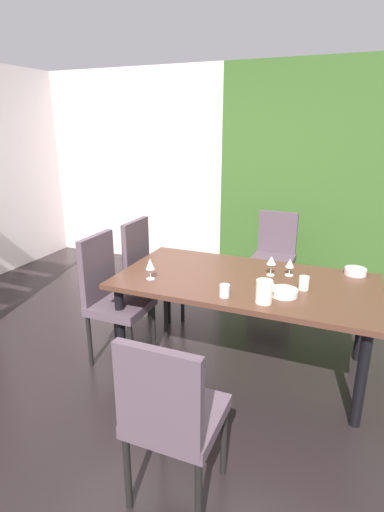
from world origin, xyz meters
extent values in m
cube|color=black|center=(0.00, 0.00, -0.01)|extent=(5.61, 5.22, 0.02)
cube|color=silver|center=(-1.46, 2.56, 1.29)|extent=(2.68, 0.10, 2.59)
cube|color=#3B6227|center=(1.34, 2.56, 1.29)|extent=(2.93, 0.10, 2.59)
cube|color=#523124|center=(0.78, 0.39, 0.72)|extent=(1.96, 1.04, 0.04)
cylinder|color=black|center=(-0.10, 0.81, 0.35)|extent=(0.07, 0.07, 0.70)
cylinder|color=black|center=(1.66, 0.81, 0.35)|extent=(0.07, 0.07, 0.70)
cylinder|color=black|center=(-0.10, -0.02, 0.35)|extent=(0.07, 0.07, 0.70)
cylinder|color=black|center=(1.66, -0.02, 0.35)|extent=(0.07, 0.07, 0.70)
cube|color=#56444F|center=(0.79, -0.91, 0.48)|extent=(0.44, 0.44, 0.07)
cube|color=#56444F|center=(0.79, -1.11, 0.73)|extent=(0.42, 0.05, 0.49)
cylinder|color=black|center=(0.60, -0.72, 0.22)|extent=(0.04, 0.04, 0.44)
cylinder|color=black|center=(0.98, -0.72, 0.22)|extent=(0.04, 0.04, 0.44)
cylinder|color=black|center=(0.60, -1.10, 0.22)|extent=(0.04, 0.04, 0.44)
cylinder|color=black|center=(0.98, -1.10, 0.22)|extent=(0.04, 0.04, 0.44)
cube|color=#56444F|center=(-0.16, 0.09, 0.48)|extent=(0.44, 0.44, 0.07)
cube|color=#56444F|center=(-0.36, 0.09, 0.76)|extent=(0.05, 0.42, 0.57)
cylinder|color=black|center=(0.03, 0.28, 0.22)|extent=(0.04, 0.04, 0.44)
cylinder|color=black|center=(0.03, -0.10, 0.22)|extent=(0.04, 0.04, 0.44)
cylinder|color=black|center=(-0.35, 0.28, 0.22)|extent=(0.04, 0.04, 0.44)
cylinder|color=black|center=(-0.35, -0.10, 0.22)|extent=(0.04, 0.04, 0.44)
cube|color=#56444F|center=(0.75, 1.69, 0.48)|extent=(0.44, 0.44, 0.07)
cube|color=#56444F|center=(0.75, 1.89, 0.73)|extent=(0.42, 0.05, 0.50)
cylinder|color=black|center=(0.94, 1.50, 0.22)|extent=(0.04, 0.04, 0.44)
cylinder|color=black|center=(0.56, 1.50, 0.22)|extent=(0.04, 0.04, 0.44)
cylinder|color=black|center=(0.94, 1.88, 0.22)|extent=(0.04, 0.04, 0.44)
cylinder|color=black|center=(0.56, 1.88, 0.22)|extent=(0.04, 0.04, 0.44)
cube|color=#56444F|center=(-0.16, 0.70, 0.48)|extent=(0.44, 0.44, 0.07)
cube|color=#56444F|center=(-0.36, 0.70, 0.76)|extent=(0.05, 0.42, 0.56)
cylinder|color=black|center=(0.03, 0.89, 0.22)|extent=(0.04, 0.04, 0.44)
cylinder|color=black|center=(0.03, 0.51, 0.22)|extent=(0.04, 0.04, 0.44)
cylinder|color=black|center=(-0.35, 0.89, 0.22)|extent=(0.04, 0.04, 0.44)
cylinder|color=black|center=(-0.35, 0.51, 0.22)|extent=(0.04, 0.04, 0.44)
cylinder|color=silver|center=(0.95, 0.55, 0.74)|extent=(0.06, 0.06, 0.00)
cylinder|color=silver|center=(0.95, 0.55, 0.79)|extent=(0.01, 0.01, 0.09)
cone|color=silver|center=(0.95, 0.55, 0.87)|extent=(0.07, 0.07, 0.06)
cylinder|color=silver|center=(1.08, 0.60, 0.74)|extent=(0.07, 0.07, 0.00)
cylinder|color=silver|center=(1.08, 0.60, 0.78)|extent=(0.01, 0.01, 0.07)
cone|color=silver|center=(1.08, 0.60, 0.84)|extent=(0.07, 0.07, 0.07)
cylinder|color=silver|center=(0.11, 0.12, 0.74)|extent=(0.07, 0.07, 0.00)
cylinder|color=silver|center=(0.11, 0.12, 0.78)|extent=(0.01, 0.01, 0.08)
cone|color=silver|center=(0.11, 0.12, 0.86)|extent=(0.07, 0.07, 0.08)
cylinder|color=silver|center=(1.56, 0.82, 0.77)|extent=(0.17, 0.17, 0.05)
cylinder|color=silver|center=(1.11, 0.20, 0.76)|extent=(0.19, 0.19, 0.05)
cylinder|color=silver|center=(0.74, 0.02, 0.78)|extent=(0.07, 0.07, 0.09)
cylinder|color=white|center=(1.22, 0.36, 0.79)|extent=(0.07, 0.07, 0.10)
cylinder|color=white|center=(1.01, 0.02, 0.82)|extent=(0.11, 0.11, 0.16)
cone|color=white|center=(1.06, 0.02, 0.89)|extent=(0.04, 0.04, 0.03)
camera|label=1|loc=(1.49, -2.41, 1.87)|focal=28.00mm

